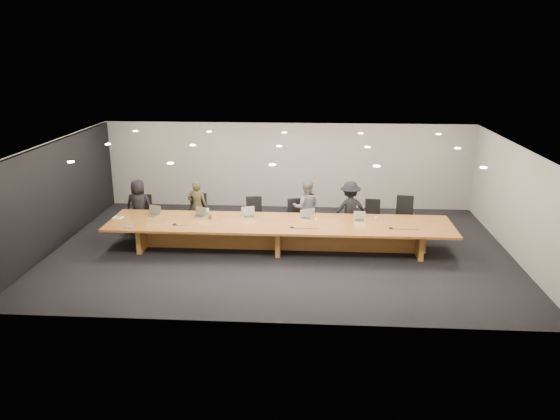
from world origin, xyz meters
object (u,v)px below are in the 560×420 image
at_px(mic_left, 174,224).
at_px(mic_center, 292,227).
at_px(chair_far_right, 404,216).
at_px(av_box, 129,227).
at_px(water_bottle, 208,213).
at_px(paper_cup_far, 376,219).
at_px(chair_left, 196,214).
at_px(laptop_d, 306,214).
at_px(paper_cup_near, 315,220).
at_px(laptop_a, 153,211).
at_px(person_b, 197,206).
at_px(laptop_b, 198,212).
at_px(person_c, 306,208).
at_px(conference_table, 279,231).
at_px(amber_mug, 210,217).
at_px(chair_mid_right, 297,217).
at_px(laptop_c, 249,212).
at_px(chair_right, 372,217).
at_px(laptop_e, 359,216).
at_px(chair_mid_left, 254,216).
at_px(mic_right, 391,228).
at_px(chair_far_left, 144,213).
at_px(person_a, 139,206).
at_px(person_d, 350,209).

xyz_separation_m(mic_left, mic_center, (3.04, -0.04, -0.00)).
relative_size(chair_far_right, av_box, 5.41).
bearing_deg(water_bottle, paper_cup_far, 0.72).
distance_m(chair_left, laptop_d, 3.26).
bearing_deg(paper_cup_near, mic_center, -137.12).
distance_m(laptop_a, paper_cup_far, 6.02).
xyz_separation_m(chair_left, mic_center, (2.81, -1.55, 0.18)).
distance_m(person_b, laptop_b, 0.96).
bearing_deg(av_box, person_c, 18.55).
bearing_deg(conference_table, amber_mug, 174.34).
relative_size(chair_mid_right, laptop_a, 3.07).
relative_size(person_c, laptop_c, 4.42).
relative_size(chair_right, mic_center, 8.13).
bearing_deg(laptop_e, chair_mid_right, 156.24).
relative_size(chair_left, chair_mid_left, 1.08).
xyz_separation_m(chair_mid_right, laptop_b, (-2.63, -0.85, 0.35)).
xyz_separation_m(laptop_e, av_box, (-5.90, -0.94, -0.10)).
bearing_deg(person_b, chair_right, -176.39).
xyz_separation_m(person_c, amber_mug, (-2.55, -1.08, 0.01)).
distance_m(chair_mid_left, person_c, 1.50).
bearing_deg(chair_mid_left, mic_right, -29.10).
relative_size(chair_far_right, mic_right, 8.98).
bearing_deg(laptop_b, laptop_c, 25.84).
bearing_deg(laptop_d, mic_right, -26.24).
bearing_deg(paper_cup_near, laptop_c, 172.92).
bearing_deg(person_c, laptop_e, 143.05).
bearing_deg(paper_cup_near, chair_left, 163.75).
distance_m(chair_mid_left, paper_cup_near, 2.04).
bearing_deg(laptop_a, av_box, -92.12).
bearing_deg(mic_center, person_b, 149.12).
bearing_deg(chair_far_right, chair_far_left, -171.42).
xyz_separation_m(chair_left, chair_far_right, (5.91, 0.19, -0.01)).
relative_size(conference_table, chair_right, 8.78).
bearing_deg(mic_left, laptop_b, 55.07).
xyz_separation_m(person_c, laptop_a, (-4.16, -0.89, 0.09)).
relative_size(laptop_a, laptop_d, 1.17).
relative_size(person_b, laptop_c, 4.26).
distance_m(chair_far_left, person_a, 0.32).
height_order(water_bottle, av_box, water_bottle).
xyz_separation_m(person_a, paper_cup_near, (5.06, -0.99, 0.01)).
relative_size(chair_left, person_a, 0.75).
relative_size(conference_table, chair_mid_right, 8.61).
relative_size(person_a, paper_cup_near, 19.92).
bearing_deg(av_box, conference_table, 5.16).
xyz_separation_m(person_d, laptop_e, (0.20, -0.86, 0.07)).
relative_size(laptop_e, mic_right, 2.40).
xyz_separation_m(conference_table, chair_mid_right, (0.42, 1.19, 0.00)).
relative_size(chair_far_right, mic_center, 9.03).
distance_m(av_box, mic_left, 1.14).
relative_size(chair_far_left, laptop_e, 3.43).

